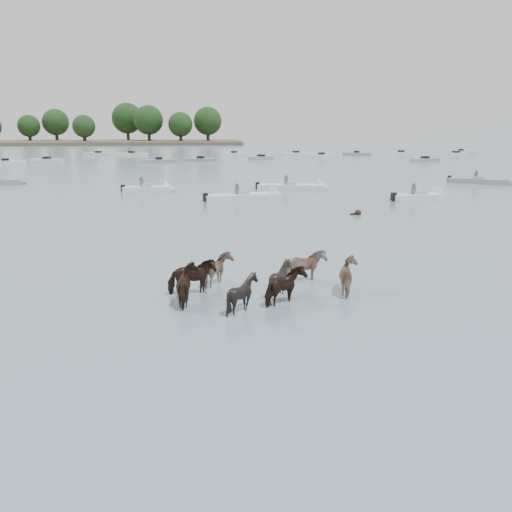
{
  "coord_description": "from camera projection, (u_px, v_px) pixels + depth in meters",
  "views": [
    {
      "loc": [
        -0.32,
        -17.16,
        5.53
      ],
      "look_at": [
        1.31,
        0.57,
        1.1
      ],
      "focal_mm": 36.89,
      "sensor_mm": 36.0,
      "label": 1
    }
  ],
  "objects": [
    {
      "name": "motorboat_f",
      "position": [
        7.0,
        182.0,
        50.92
      ],
      "size": [
        5.03,
        1.85,
        1.92
      ],
      "rotation": [
        0.0,
        0.0,
        -0.05
      ],
      "color": "gray",
      "rests_on": "ground"
    },
    {
      "name": "ground",
      "position": [
        219.0,
        292.0,
        17.94
      ],
      "size": [
        400.0,
        400.0,
        0.0
      ],
      "primitive_type": "plane",
      "color": "slate",
      "rests_on": "ground"
    },
    {
      "name": "motorboat_b",
      "position": [
        252.0,
        197.0,
        40.22
      ],
      "size": [
        6.44,
        3.02,
        1.92
      ],
      "rotation": [
        0.0,
        0.0,
        0.24
      ],
      "color": "silver",
      "rests_on": "ground"
    },
    {
      "name": "motorboat_c",
      "position": [
        300.0,
        187.0,
        46.42
      ],
      "size": [
        6.55,
        2.42,
        1.92
      ],
      "rotation": [
        0.0,
        0.0,
        -0.13
      ],
      "color": "silver",
      "rests_on": "ground"
    },
    {
      "name": "motorboat_a",
      "position": [
        155.0,
        189.0,
        45.01
      ],
      "size": [
        4.61,
        1.85,
        1.92
      ],
      "rotation": [
        0.0,
        0.0,
        0.06
      ],
      "color": "silver",
      "rests_on": "ground"
    },
    {
      "name": "motorboat_e",
      "position": [
        488.0,
        182.0,
        51.1
      ],
      "size": [
        5.9,
        4.75,
        1.92
      ],
      "rotation": [
        0.0,
        0.0,
        -0.6
      ],
      "color": "gray",
      "rests_on": "ground"
    },
    {
      "name": "swimming_pony",
      "position": [
        357.0,
        213.0,
        33.43
      ],
      "size": [
        0.72,
        0.44,
        0.44
      ],
      "color": "black",
      "rests_on": "ground"
    },
    {
      "name": "pony_herd",
      "position": [
        258.0,
        280.0,
        17.5
      ],
      "size": [
        6.93,
        4.03,
        1.34
      ],
      "color": "black",
      "rests_on": "ground"
    },
    {
      "name": "distant_flotilla",
      "position": [
        212.0,
        157.0,
        91.67
      ],
      "size": [
        107.51,
        27.57,
        0.93
      ],
      "color": "silver",
      "rests_on": "ground"
    },
    {
      "name": "motorboat_d",
      "position": [
        426.0,
        197.0,
        40.21
      ],
      "size": [
        4.99,
        2.56,
        1.92
      ],
      "rotation": [
        0.0,
        0.0,
        0.21
      ],
      "color": "silver",
      "rests_on": "ground"
    }
  ]
}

